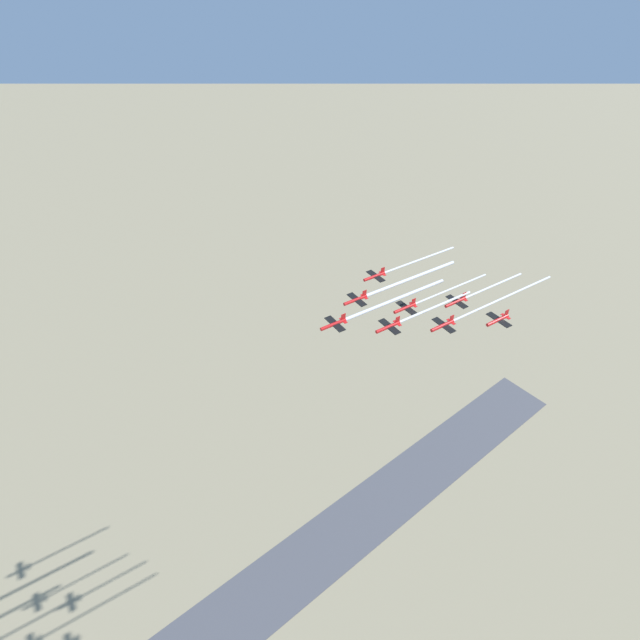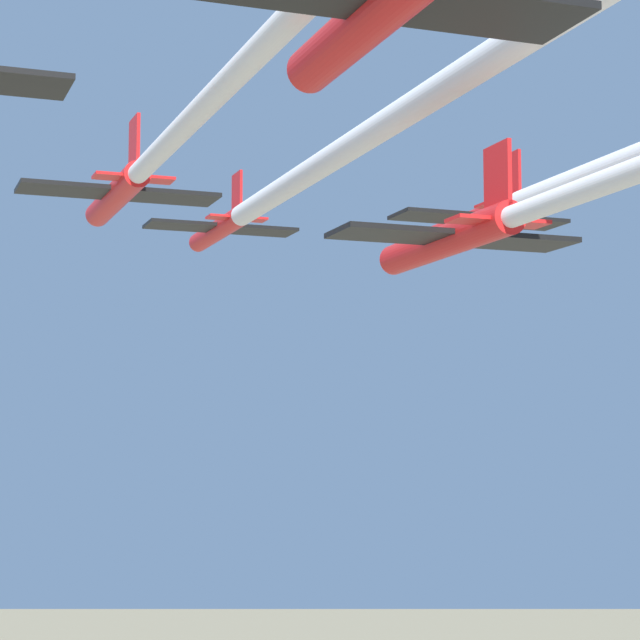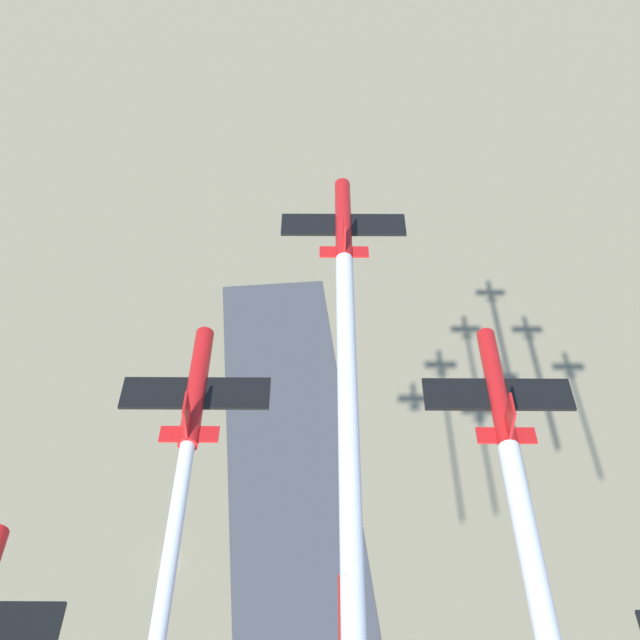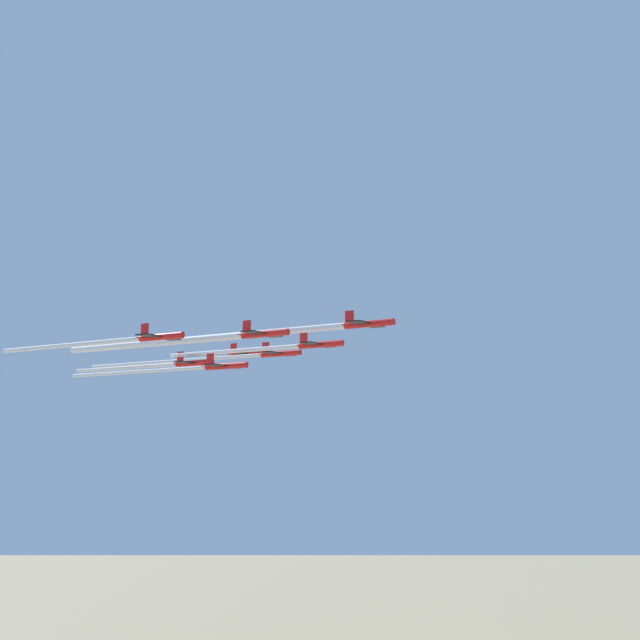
# 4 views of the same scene
# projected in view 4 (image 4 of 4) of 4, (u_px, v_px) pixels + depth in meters

# --- Properties ---
(jet_0) EXTENTS (9.07, 9.29, 3.18)m
(jet_0) POSITION_uv_depth(u_px,v_px,m) (367.00, 324.00, 150.77)
(jet_0) COLOR red
(jet_1) EXTENTS (9.07, 9.29, 3.18)m
(jet_1) POSITION_uv_depth(u_px,v_px,m) (319.00, 344.00, 166.05)
(jet_1) COLOR red
(jet_2) EXTENTS (9.07, 9.29, 3.18)m
(jet_2) POSITION_uv_depth(u_px,v_px,m) (263.00, 334.00, 151.03)
(jet_2) COLOR red
(jet_3) EXTENTS (9.07, 9.29, 3.18)m
(jet_3) POSITION_uv_depth(u_px,v_px,m) (280.00, 353.00, 181.56)
(jet_3) COLOR red
(jet_4) EXTENTS (9.07, 9.29, 3.18)m
(jet_4) POSITION_uv_depth(u_px,v_px,m) (225.00, 366.00, 165.95)
(jet_4) COLOR red
(jet_5) EXTENTS (9.07, 9.29, 3.18)m
(jet_5) POSITION_uv_depth(u_px,v_px,m) (160.00, 337.00, 151.46)
(jet_5) COLOR red
(jet_6) EXTENTS (9.07, 9.29, 3.18)m
(jet_6) POSITION_uv_depth(u_px,v_px,m) (246.00, 354.00, 197.32)
(jet_6) COLOR red
(jet_7) EXTENTS (9.07, 9.29, 3.18)m
(jet_7) POSITION_uv_depth(u_px,v_px,m) (193.00, 363.00, 181.78)
(jet_7) COLOR red
(smoke_trail_0) EXTENTS (18.88, 39.15, 1.16)m
(smoke_trail_0) POSITION_uv_depth(u_px,v_px,m) (246.00, 335.00, 164.24)
(smoke_trail_0) COLOR white
(smoke_trail_1) EXTENTS (14.21, 29.52, 0.84)m
(smoke_trail_1) POSITION_uv_depth(u_px,v_px,m) (232.00, 351.00, 176.76)
(smoke_trail_1) COLOR white
(smoke_trail_2) EXTENTS (18.62, 38.50, 1.21)m
(smoke_trail_2) POSITION_uv_depth(u_px,v_px,m) (152.00, 343.00, 164.30)
(smoke_trail_2) COLOR white
(smoke_trail_3) EXTENTS (21.27, 44.93, 0.77)m
(smoke_trail_3) POSITION_uv_depth(u_px,v_px,m) (172.00, 361.00, 196.74)
(smoke_trail_3) COLOR white
(smoke_trail_4) EXTENTS (15.66, 32.86, 0.72)m
(smoke_trail_4) POSITION_uv_depth(u_px,v_px,m) (137.00, 372.00, 177.65)
(smoke_trail_4) COLOR white
(smoke_trail_5) EXTENTS (15.65, 32.68, 0.81)m
(smoke_trail_5) POSITION_uv_depth(u_px,v_px,m) (69.00, 345.00, 163.09)
(smoke_trail_5) COLOR white
(smoke_trail_7) EXTENTS (13.02, 27.05, 0.77)m
(smoke_trail_7) POSITION_uv_depth(u_px,v_px,m) (125.00, 368.00, 191.78)
(smoke_trail_7) COLOR white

